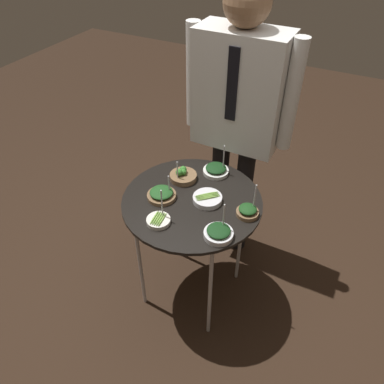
{
  "coord_description": "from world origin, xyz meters",
  "views": [
    {
      "loc": [
        0.65,
        -1.27,
        2.01
      ],
      "look_at": [
        0.0,
        0.0,
        0.81
      ],
      "focal_mm": 35.0,
      "sensor_mm": 36.0,
      "label": 1
    }
  ],
  "objects_px": {
    "bowl_spinach_front_left": "(162,194)",
    "bowl_spinach_back_right": "(219,233)",
    "bowl_asparagus_mid_left": "(159,220)",
    "bowl_spinach_center": "(216,170)",
    "serving_cart": "(192,207)",
    "bowl_asparagus_front_center": "(207,199)",
    "bowl_broccoli_near_rim": "(183,176)",
    "bowl_spinach_back_left": "(248,211)",
    "waiter_figure": "(238,105)"
  },
  "relations": [
    {
      "from": "bowl_spinach_front_left",
      "to": "bowl_spinach_back_right",
      "type": "relative_size",
      "value": 0.89
    },
    {
      "from": "bowl_asparagus_mid_left",
      "to": "bowl_spinach_back_right",
      "type": "bearing_deg",
      "value": 9.08
    },
    {
      "from": "bowl_spinach_center",
      "to": "bowl_spinach_back_right",
      "type": "height_order",
      "value": "bowl_spinach_center"
    },
    {
      "from": "serving_cart",
      "to": "bowl_asparagus_mid_left",
      "type": "relative_size",
      "value": 4.26
    },
    {
      "from": "serving_cart",
      "to": "bowl_asparagus_front_center",
      "type": "bearing_deg",
      "value": 19.28
    },
    {
      "from": "bowl_spinach_center",
      "to": "bowl_broccoli_near_rim",
      "type": "xyz_separation_m",
      "value": [
        -0.14,
        -0.13,
        0.0
      ]
    },
    {
      "from": "bowl_asparagus_front_center",
      "to": "bowl_spinach_back_left",
      "type": "height_order",
      "value": "bowl_spinach_back_left"
    },
    {
      "from": "bowl_spinach_center",
      "to": "bowl_spinach_front_left",
      "type": "distance_m",
      "value": 0.35
    },
    {
      "from": "bowl_spinach_front_left",
      "to": "bowl_asparagus_mid_left",
      "type": "xyz_separation_m",
      "value": [
        0.08,
        -0.16,
        -0.01
      ]
    },
    {
      "from": "bowl_spinach_center",
      "to": "bowl_asparagus_front_center",
      "type": "distance_m",
      "value": 0.24
    },
    {
      "from": "bowl_spinach_front_left",
      "to": "bowl_asparagus_mid_left",
      "type": "height_order",
      "value": "bowl_asparagus_mid_left"
    },
    {
      "from": "bowl_spinach_center",
      "to": "bowl_spinach_back_left",
      "type": "relative_size",
      "value": 1.0
    },
    {
      "from": "bowl_broccoli_near_rim",
      "to": "bowl_spinach_back_left",
      "type": "xyz_separation_m",
      "value": [
        0.41,
        -0.11,
        0.0
      ]
    },
    {
      "from": "bowl_asparagus_front_center",
      "to": "waiter_figure",
      "type": "xyz_separation_m",
      "value": [
        -0.04,
        0.46,
        0.3
      ]
    },
    {
      "from": "bowl_spinach_back_left",
      "to": "bowl_broccoli_near_rim",
      "type": "bearing_deg",
      "value": 165.5
    },
    {
      "from": "bowl_spinach_front_left",
      "to": "bowl_spinach_back_right",
      "type": "xyz_separation_m",
      "value": [
        0.37,
        -0.12,
        0.0
      ]
    },
    {
      "from": "bowl_asparagus_mid_left",
      "to": "bowl_spinach_back_left",
      "type": "xyz_separation_m",
      "value": [
        0.36,
        0.24,
        0.01
      ]
    },
    {
      "from": "bowl_spinach_center",
      "to": "bowl_spinach_back_left",
      "type": "xyz_separation_m",
      "value": [
        0.27,
        -0.24,
        0.0
      ]
    },
    {
      "from": "bowl_spinach_front_left",
      "to": "waiter_figure",
      "type": "distance_m",
      "value": 0.64
    },
    {
      "from": "bowl_spinach_front_left",
      "to": "bowl_spinach_back_right",
      "type": "distance_m",
      "value": 0.39
    },
    {
      "from": "bowl_spinach_back_right",
      "to": "bowl_spinach_back_left",
      "type": "height_order",
      "value": "bowl_spinach_back_left"
    },
    {
      "from": "bowl_spinach_back_left",
      "to": "waiter_figure",
      "type": "distance_m",
      "value": 0.6
    },
    {
      "from": "bowl_broccoli_near_rim",
      "to": "bowl_asparagus_mid_left",
      "type": "height_order",
      "value": "bowl_asparagus_mid_left"
    },
    {
      "from": "bowl_asparagus_front_center",
      "to": "bowl_spinach_front_left",
      "type": "bearing_deg",
      "value": -159.66
    },
    {
      "from": "serving_cart",
      "to": "waiter_figure",
      "type": "bearing_deg",
      "value": 86.0
    },
    {
      "from": "bowl_asparagus_mid_left",
      "to": "waiter_figure",
      "type": "height_order",
      "value": "waiter_figure"
    },
    {
      "from": "bowl_asparagus_front_center",
      "to": "bowl_spinach_front_left",
      "type": "xyz_separation_m",
      "value": [
        -0.22,
        -0.08,
        0.01
      ]
    },
    {
      "from": "bowl_spinach_back_left",
      "to": "bowl_spinach_front_left",
      "type": "bearing_deg",
      "value": -169.75
    },
    {
      "from": "serving_cart",
      "to": "bowl_spinach_back_right",
      "type": "relative_size",
      "value": 4.51
    },
    {
      "from": "bowl_spinach_front_left",
      "to": "bowl_broccoli_near_rim",
      "type": "bearing_deg",
      "value": 82.6
    },
    {
      "from": "bowl_broccoli_near_rim",
      "to": "bowl_spinach_back_right",
      "type": "bearing_deg",
      "value": -41.14
    },
    {
      "from": "waiter_figure",
      "to": "bowl_asparagus_mid_left",
      "type": "bearing_deg",
      "value": -98.13
    },
    {
      "from": "bowl_asparagus_front_center",
      "to": "waiter_figure",
      "type": "height_order",
      "value": "waiter_figure"
    },
    {
      "from": "bowl_asparagus_front_center",
      "to": "bowl_asparagus_mid_left",
      "type": "relative_size",
      "value": 0.84
    },
    {
      "from": "serving_cart",
      "to": "bowl_spinach_back_right",
      "type": "distance_m",
      "value": 0.29
    },
    {
      "from": "bowl_spinach_center",
      "to": "bowl_spinach_front_left",
      "type": "bearing_deg",
      "value": -117.08
    },
    {
      "from": "bowl_spinach_back_left",
      "to": "bowl_asparagus_front_center",
      "type": "bearing_deg",
      "value": 179.28
    },
    {
      "from": "bowl_spinach_center",
      "to": "bowl_asparagus_front_center",
      "type": "relative_size",
      "value": 1.18
    },
    {
      "from": "serving_cart",
      "to": "bowl_broccoli_near_rim",
      "type": "bearing_deg",
      "value": 133.16
    },
    {
      "from": "waiter_figure",
      "to": "bowl_spinach_center",
      "type": "bearing_deg",
      "value": -94.66
    },
    {
      "from": "bowl_asparagus_front_center",
      "to": "bowl_broccoli_near_rim",
      "type": "distance_m",
      "value": 0.22
    },
    {
      "from": "serving_cart",
      "to": "bowl_spinach_back_left",
      "type": "bearing_deg",
      "value": 4.58
    },
    {
      "from": "bowl_spinach_center",
      "to": "waiter_figure",
      "type": "relative_size",
      "value": 0.1
    },
    {
      "from": "serving_cart",
      "to": "bowl_asparagus_front_center",
      "type": "height_order",
      "value": "bowl_asparagus_front_center"
    },
    {
      "from": "bowl_broccoli_near_rim",
      "to": "bowl_asparagus_front_center",
      "type": "bearing_deg",
      "value": -27.92
    },
    {
      "from": "bowl_broccoli_near_rim",
      "to": "bowl_spinach_back_right",
      "type": "distance_m",
      "value": 0.46
    },
    {
      "from": "bowl_spinach_back_right",
      "to": "bowl_spinach_back_left",
      "type": "relative_size",
      "value": 0.95
    },
    {
      "from": "bowl_spinach_center",
      "to": "bowl_broccoli_near_rim",
      "type": "relative_size",
      "value": 1.2
    },
    {
      "from": "bowl_spinach_back_right",
      "to": "bowl_broccoli_near_rim",
      "type": "bearing_deg",
      "value": 138.86
    },
    {
      "from": "bowl_spinach_center",
      "to": "bowl_spinach_back_left",
      "type": "bearing_deg",
      "value": -40.77
    }
  ]
}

